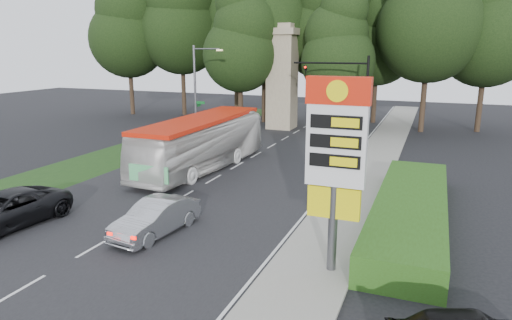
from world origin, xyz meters
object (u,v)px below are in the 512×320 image
at_px(traffic_signal_mast, 350,88).
at_px(suv_charcoal, 5,210).
at_px(transit_bus, 202,144).
at_px(monument, 282,76).
at_px(streetlight_signs, 197,88).
at_px(sedan_silver, 156,218).
at_px(gas_station_pylon, 336,150).

distance_m(traffic_signal_mast, suv_charcoal, 25.84).
relative_size(transit_bus, suv_charcoal, 2.17).
bearing_deg(suv_charcoal, monument, 90.25).
xyz_separation_m(traffic_signal_mast, transit_bus, (-7.46, -11.08, -2.97)).
bearing_deg(streetlight_signs, monument, 58.03).
relative_size(transit_bus, sedan_silver, 2.73).
bearing_deg(transit_bus, sedan_silver, -68.19).
bearing_deg(streetlight_signs, transit_bus, -60.20).
bearing_deg(streetlight_signs, sedan_silver, -66.35).
relative_size(traffic_signal_mast, streetlight_signs, 0.90).
bearing_deg(transit_bus, traffic_signal_mast, 60.16).
relative_size(monument, sedan_silver, 2.25).
bearing_deg(gas_station_pylon, transit_bus, 135.15).
height_order(streetlight_signs, transit_bus, streetlight_signs).
distance_m(streetlight_signs, sedan_silver, 21.48).
height_order(streetlight_signs, suv_charcoal, streetlight_signs).
distance_m(sedan_silver, suv_charcoal, 6.85).
bearing_deg(gas_station_pylon, sedan_silver, 175.26).
bearing_deg(traffic_signal_mast, transit_bus, -123.96).
xyz_separation_m(monument, suv_charcoal, (-3.12, -29.15, -4.32)).
bearing_deg(sedan_silver, monument, 104.22).
bearing_deg(transit_bus, suv_charcoal, -101.33).
distance_m(gas_station_pylon, suv_charcoal, 14.82).
distance_m(gas_station_pylon, monument, 30.17).
xyz_separation_m(sedan_silver, suv_charcoal, (-6.62, -1.78, 0.05)).
distance_m(gas_station_pylon, transit_bus, 15.73).
relative_size(streetlight_signs, suv_charcoal, 1.42).
relative_size(traffic_signal_mast, sedan_silver, 1.61).
xyz_separation_m(monument, sedan_silver, (3.50, -27.37, -4.37)).
xyz_separation_m(gas_station_pylon, monument, (-11.20, 28.01, 0.66)).
relative_size(gas_station_pylon, traffic_signal_mast, 0.95).
bearing_deg(streetlight_signs, gas_station_pylon, -51.04).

